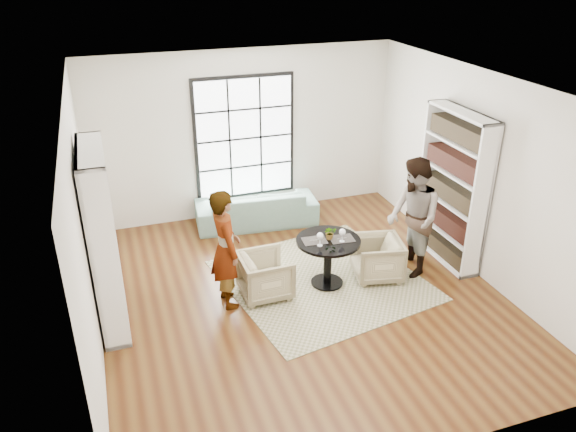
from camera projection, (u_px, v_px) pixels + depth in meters
name	position (u px, v px, depth m)	size (l,w,h in m)	color
ground	(301.00, 295.00, 8.07)	(6.00, 6.00, 0.00)	#583715
room_shell	(289.00, 201.00, 7.98)	(6.00, 6.01, 6.00)	silver
rug	(322.00, 280.00, 8.42)	(2.69, 2.69, 0.01)	tan
pedestal_table	(328.00, 252.00, 8.10)	(0.93, 0.93, 0.74)	black
sofa	(256.00, 207.00, 10.03)	(2.13, 0.83, 0.62)	gray
armchair_left	(265.00, 275.00, 7.94)	(0.69, 0.71, 0.64)	tan
armchair_right	(377.00, 258.00, 8.38)	(0.68, 0.70, 0.64)	tan
person_left	(226.00, 249.00, 7.55)	(0.62, 0.41, 1.71)	gray
person_right	(413.00, 218.00, 8.28)	(0.88, 0.69, 1.82)	gray
placemat_left	(314.00, 241.00, 7.98)	(0.34, 0.26, 0.01)	black
placemat_right	(342.00, 239.00, 8.03)	(0.34, 0.26, 0.01)	black
cutlery_left	(314.00, 240.00, 7.98)	(0.14, 0.22, 0.01)	silver
cutlery_right	(342.00, 238.00, 8.03)	(0.14, 0.22, 0.01)	silver
wine_glass_left	(320.00, 236.00, 7.79)	(0.09, 0.09, 0.21)	silver
wine_glass_right	(342.00, 233.00, 7.90)	(0.09, 0.09, 0.20)	silver
flower_centerpiece	(330.00, 233.00, 8.00)	(0.18, 0.15, 0.19)	gray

